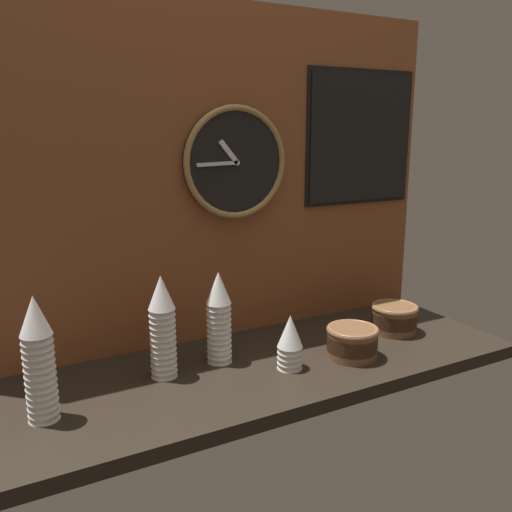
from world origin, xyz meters
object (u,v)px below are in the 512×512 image
(cup_stack_center_left, at_px, (162,327))
(cup_stack_center, at_px, (219,317))
(wall_clock, at_px, (236,162))
(bowl_stack_far_right, at_px, (395,317))
(cup_stack_center_right, at_px, (290,342))
(menu_board, at_px, (361,138))
(cup_stack_far_left, at_px, (39,359))
(bowl_stack_right, at_px, (352,341))

(cup_stack_center_left, xyz_separation_m, cup_stack_center, (0.18, 0.02, -0.01))
(cup_stack_center_left, height_order, wall_clock, wall_clock)
(bowl_stack_far_right, bearing_deg, cup_stack_center_left, 176.48)
(cup_stack_center_right, bearing_deg, menu_board, 33.46)
(cup_stack_center, relative_size, wall_clock, 0.78)
(cup_stack_center, distance_m, bowl_stack_far_right, 0.63)
(cup_stack_far_left, bearing_deg, cup_stack_center_right, -3.42)
(cup_stack_far_left, xyz_separation_m, bowl_stack_far_right, (1.13, 0.03, -0.10))
(bowl_stack_right, height_order, wall_clock, wall_clock)
(menu_board, bearing_deg, cup_stack_far_left, -166.26)
(cup_stack_center_left, xyz_separation_m, bowl_stack_right, (0.54, -0.14, -0.10))
(cup_stack_center_right, relative_size, wall_clock, 0.46)
(cup_stack_center_right, height_order, bowl_stack_right, cup_stack_center_right)
(cup_stack_center_right, distance_m, bowl_stack_right, 0.21)
(bowl_stack_right, distance_m, menu_board, 0.74)
(cup_stack_center_left, height_order, bowl_stack_right, cup_stack_center_left)
(cup_stack_center_left, relative_size, bowl_stack_right, 1.86)
(bowl_stack_far_right, distance_m, bowl_stack_right, 0.27)
(cup_stack_center_right, distance_m, cup_stack_center, 0.22)
(cup_stack_center_left, height_order, cup_stack_center_right, cup_stack_center_left)
(cup_stack_far_left, distance_m, wall_clock, 0.82)
(bowl_stack_right, relative_size, menu_board, 0.34)
(bowl_stack_far_right, relative_size, wall_clock, 0.45)
(menu_board, bearing_deg, cup_stack_center, -164.23)
(cup_stack_center_right, distance_m, menu_board, 0.81)
(cup_stack_center, height_order, wall_clock, wall_clock)
(cup_stack_center, distance_m, wall_clock, 0.49)
(cup_stack_center_left, bearing_deg, cup_stack_center, 5.03)
(cup_stack_center_left, distance_m, cup_stack_center_right, 0.36)
(cup_stack_far_left, distance_m, cup_stack_center_left, 0.34)
(cup_stack_center, xyz_separation_m, bowl_stack_far_right, (0.62, -0.06, -0.09))
(cup_stack_center, bearing_deg, cup_stack_center_right, -41.20)
(cup_stack_center, relative_size, menu_board, 0.59)
(wall_clock, bearing_deg, bowl_stack_right, -56.33)
(cup_stack_center_left, distance_m, bowl_stack_far_right, 0.81)
(bowl_stack_far_right, height_order, menu_board, menu_board)
(cup_stack_far_left, relative_size, cup_stack_center_right, 1.92)
(cup_stack_center_left, xyz_separation_m, bowl_stack_far_right, (0.80, -0.05, -0.10))
(cup_stack_far_left, distance_m, bowl_stack_far_right, 1.13)
(cup_stack_far_left, bearing_deg, cup_stack_center, 11.11)
(cup_stack_center_right, xyz_separation_m, bowl_stack_right, (0.21, -0.02, -0.03))
(cup_stack_far_left, height_order, wall_clock, wall_clock)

